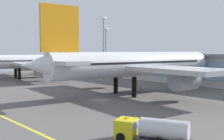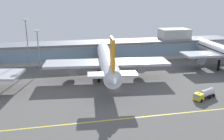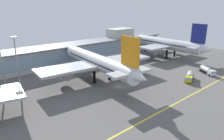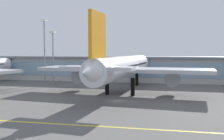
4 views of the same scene
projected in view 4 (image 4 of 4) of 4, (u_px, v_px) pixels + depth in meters
ground_plane at (119, 101)px, 64.63m from camera, size 201.67×201.67×0.00m
taxiway_centreline_stripe at (94, 126)px, 43.14m from camera, size 161.33×0.50×0.01m
terminal_building at (144, 68)px, 106.23m from camera, size 147.05×14.00×15.03m
airliner_near_right at (123, 68)px, 75.85m from camera, size 49.76×56.90×20.10m
apron_light_mast_west at (53, 49)px, 93.88m from camera, size 1.80×1.80×18.85m
apron_light_mast_centre at (44, 42)px, 97.31m from camera, size 1.80×1.80×23.15m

